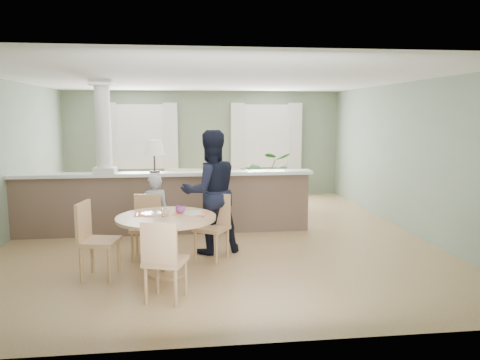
{
  "coord_description": "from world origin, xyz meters",
  "views": [
    {
      "loc": [
        -0.56,
        -8.06,
        2.14
      ],
      "look_at": [
        0.31,
        -1.0,
        1.12
      ],
      "focal_mm": 35.0,
      "sensor_mm": 36.0,
      "label": 1
    }
  ],
  "objects": [
    {
      "name": "houseplant",
      "position": [
        1.14,
        1.85,
        0.66
      ],
      "size": [
        1.4,
        1.29,
        1.32
      ],
      "primitive_type": "imported",
      "rotation": [
        0.0,
        0.0,
        0.24
      ],
      "color": "#2E6F2C",
      "rests_on": "ground"
    },
    {
      "name": "chair_far_boy",
      "position": [
        -1.11,
        -1.16,
        0.52
      ],
      "size": [
        0.47,
        0.47,
        0.94
      ],
      "rotation": [
        0.0,
        0.0,
        -0.11
      ],
      "color": "tan",
      "rests_on": "ground"
    },
    {
      "name": "man_person",
      "position": [
        -0.14,
        -1.01,
        0.95
      ],
      "size": [
        1.07,
        0.93,
        1.89
      ],
      "primitive_type": "imported",
      "rotation": [
        0.0,
        0.0,
        3.4
      ],
      "color": "black",
      "rests_on": "ground"
    },
    {
      "name": "pony_wall",
      "position": [
        -0.99,
        0.2,
        0.71
      ],
      "size": [
        5.32,
        0.38,
        2.7
      ],
      "color": "brown",
      "rests_on": "ground"
    },
    {
      "name": "room_shell",
      "position": [
        -0.03,
        0.63,
        1.81
      ],
      "size": [
        7.02,
        8.02,
        2.71
      ],
      "color": "gray",
      "rests_on": "ground"
    },
    {
      "name": "chair_near",
      "position": [
        -0.79,
        -2.92,
        0.53
      ],
      "size": [
        0.55,
        0.55,
        0.96
      ],
      "rotation": [
        0.0,
        0.0,
        2.82
      ],
      "color": "tan",
      "rests_on": "ground"
    },
    {
      "name": "ground",
      "position": [
        0.0,
        0.0,
        0.0
      ],
      "size": [
        8.0,
        8.0,
        0.0
      ],
      "primitive_type": "plane",
      "color": "tan",
      "rests_on": "ground"
    },
    {
      "name": "chair_side",
      "position": [
        -1.73,
        -1.98,
        0.56
      ],
      "size": [
        0.53,
        0.53,
        1.01
      ],
      "rotation": [
        0.0,
        0.0,
        1.38
      ],
      "color": "tan",
      "rests_on": "ground"
    },
    {
      "name": "child_person",
      "position": [
        -1.0,
        -0.86,
        0.61
      ],
      "size": [
        0.5,
        0.39,
        1.21
      ],
      "primitive_type": "imported",
      "rotation": [
        0.0,
        0.0,
        3.4
      ],
      "color": "#9C9BA0",
      "rests_on": "ground"
    },
    {
      "name": "sofa",
      "position": [
        0.21,
        1.93,
        0.45
      ],
      "size": [
        3.22,
        1.66,
        0.9
      ],
      "primitive_type": "imported",
      "rotation": [
        0.0,
        0.0,
        -0.16
      ],
      "color": "#91754F",
      "rests_on": "ground"
    },
    {
      "name": "chair_far_man",
      "position": [
        -0.11,
        -1.31,
        0.53
      ],
      "size": [
        0.6,
        0.6,
        0.95
      ],
      "rotation": [
        0.0,
        0.0,
        -0.57
      ],
      "color": "tan",
      "rests_on": "ground"
    },
    {
      "name": "dining_table",
      "position": [
        -0.78,
        -1.96,
        0.63
      ],
      "size": [
        1.31,
        1.31,
        0.9
      ],
      "rotation": [
        0.0,
        0.0,
        0.03
      ],
      "color": "tan",
      "rests_on": "ground"
    }
  ]
}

